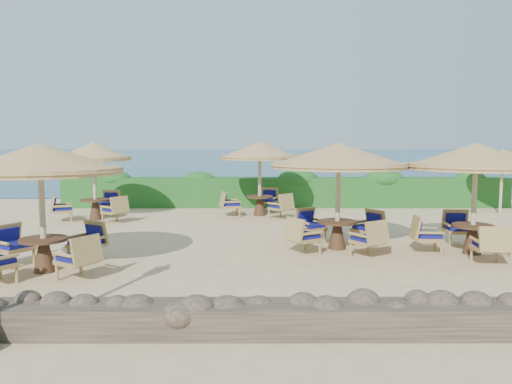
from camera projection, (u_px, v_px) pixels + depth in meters
name	position (u px, v px, depth m)	size (l,w,h in m)	color
ground	(302.00, 243.00, 13.19)	(120.00, 120.00, 0.00)	#D3B485
sea	(262.00, 156.00, 82.81)	(160.00, 160.00, 0.00)	navy
hedge	(285.00, 192.00, 20.29)	(18.00, 0.90, 1.20)	#184D1A
stone_wall	(343.00, 319.00, 7.00)	(15.00, 0.65, 0.44)	brown
extra_parasol	(503.00, 155.00, 18.15)	(2.30, 2.30, 2.41)	#C7B28C
cafe_set_0	(41.00, 179.00, 10.15)	(3.32, 3.32, 2.65)	#C7B28C
cafe_set_1	(338.00, 171.00, 12.34)	(3.39, 3.39, 2.65)	#C7B28C
cafe_set_2	(475.00, 174.00, 11.79)	(3.19, 3.19, 2.65)	#C7B28C
cafe_set_3	(94.00, 166.00, 16.91)	(2.75, 2.69, 2.65)	#C7B28C
cafe_set_4	(260.00, 162.00, 17.87)	(2.85, 2.85, 2.65)	#C7B28C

